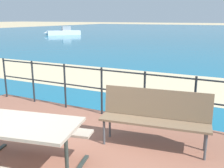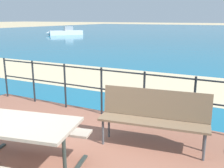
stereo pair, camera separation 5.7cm
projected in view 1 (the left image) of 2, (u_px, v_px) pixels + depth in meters
The scene contains 6 objects.
sea_water at pixel (222, 33), 38.44m from camera, with size 90.00×90.00×0.01m, color #196B8E.
beach_strip at pixel (150, 82), 8.83m from camera, with size 54.00×3.52×0.01m, color beige.
picnic_table at pixel (14, 136), 3.34m from camera, with size 1.97×1.78×0.80m.
park_bench at pixel (155, 113), 4.24m from camera, with size 1.82×0.67×0.95m.
railing_fence at pixel (102, 86), 5.63m from camera, with size 5.94×0.04×1.06m.
boat_near at pixel (64, 32), 33.30m from camera, with size 3.73×3.97×1.10m.
Camera 1 is at (2.62, -2.36, 2.15)m, focal length 41.48 mm.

